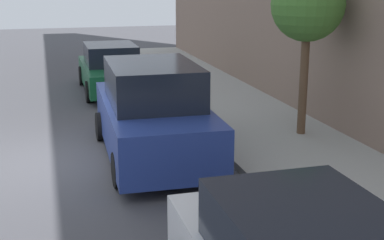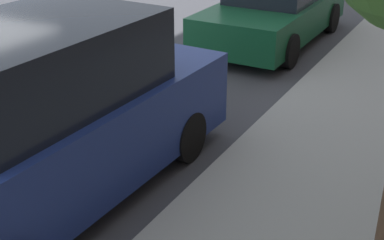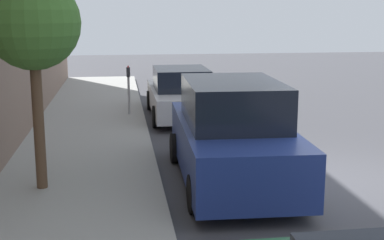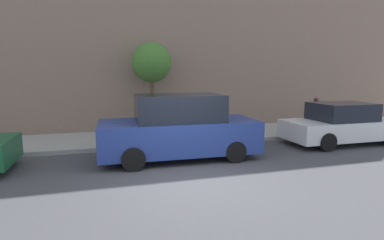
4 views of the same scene
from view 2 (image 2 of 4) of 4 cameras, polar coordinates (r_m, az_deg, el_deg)
parked_suv_second at (r=5.86m, az=-15.87°, el=-0.09°), size 2.10×4.86×1.98m
parked_sedan_third at (r=11.52m, az=8.82°, el=11.69°), size 1.92×4.50×1.54m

